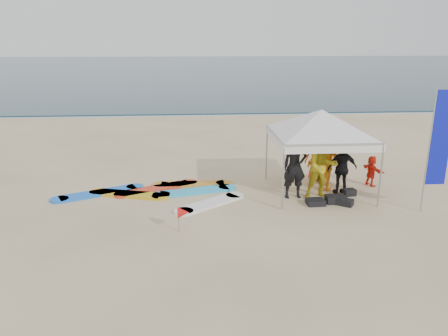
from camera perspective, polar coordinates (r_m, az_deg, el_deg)
ground at (r=9.82m, az=1.10°, el=-11.13°), size 120.00×120.00×0.00m
ocean at (r=68.80m, az=-3.58°, el=12.89°), size 160.00×84.00×0.08m
shoreline_foam at (r=27.24m, az=-2.42°, el=7.01°), size 160.00×1.20×0.01m
person_black_a at (r=12.93m, az=9.21°, el=0.24°), size 0.74×0.51×1.93m
person_yellow at (r=13.05m, az=12.70°, el=0.15°), size 1.01×0.83×1.91m
person_orange_a at (r=13.82m, az=13.27°, el=1.10°), size 1.44×1.33×1.95m
person_black_b at (r=13.58m, az=15.17°, el=-0.09°), size 0.96×0.47×1.59m
person_orange_b at (r=14.71m, az=12.29°, el=1.81°), size 0.88×0.58×1.80m
person_seated at (r=14.72m, az=18.69°, el=-0.34°), size 0.58×0.96×0.98m
canopy_tent at (r=13.22m, az=12.67°, el=7.40°), size 3.86×3.86×2.91m
feather_flag at (r=12.77m, az=26.33°, el=3.31°), size 0.58×0.04×3.41m
marker_pennant at (r=10.70m, az=-5.35°, el=-5.83°), size 0.28×0.28×0.64m
gear_pile at (r=13.01m, az=14.21°, el=-4.00°), size 1.68×1.18×0.22m
surfboard_spread at (r=13.52m, az=-8.10°, el=-3.13°), size 5.43×2.93×0.07m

